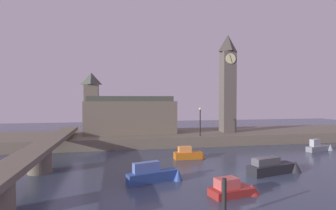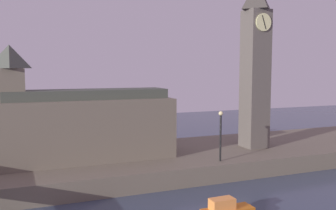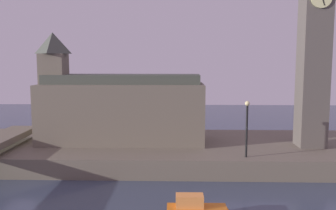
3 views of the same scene
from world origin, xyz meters
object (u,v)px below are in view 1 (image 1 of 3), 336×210
at_px(boat_tour_blue, 155,175).
at_px(boat_cruiser_grey, 319,147).
at_px(parliament_hall, 127,114).
at_px(boat_barge_dark, 276,167).
at_px(mooring_post_left, 224,198).
at_px(boat_patrol_orange, 190,154).
at_px(streetlamp, 200,118).
at_px(clock_tower, 228,82).
at_px(boat_dinghy_red, 236,189).

relative_size(boat_tour_blue, boat_cruiser_grey, 1.12).
bearing_deg(boat_cruiser_grey, parliament_hall, 154.64).
height_order(boat_tour_blue, boat_barge_dark, boat_tour_blue).
distance_m(parliament_hall, boat_tour_blue, 21.22).
xyz_separation_m(mooring_post_left, boat_patrol_orange, (2.28, 15.41, -0.64)).
distance_m(streetlamp, boat_barge_dark, 15.82).
height_order(parliament_hall, boat_tour_blue, parliament_hall).
xyz_separation_m(clock_tower, boat_tour_blue, (-14.97, -19.44, -9.06)).
xyz_separation_m(parliament_hall, boat_dinghy_red, (6.73, -24.98, -4.04)).
bearing_deg(boat_dinghy_red, boat_tour_blue, 142.02).
bearing_deg(parliament_hall, boat_patrol_orange, -62.80).
distance_m(clock_tower, boat_cruiser_grey, 16.30).
xyz_separation_m(boat_tour_blue, boat_barge_dark, (11.44, 0.40, -0.05)).
xyz_separation_m(streetlamp, boat_dinghy_red, (-3.70, -19.80, -3.64)).
xyz_separation_m(boat_tour_blue, boat_patrol_orange, (5.26, 7.85, -0.10)).
xyz_separation_m(clock_tower, streetlamp, (-5.94, -3.80, -5.63)).
xyz_separation_m(boat_patrol_orange, boat_dinghy_red, (0.07, -12.01, -0.10)).
bearing_deg(mooring_post_left, clock_tower, 66.07).
relative_size(boat_barge_dark, boat_cruiser_grey, 1.31).
relative_size(clock_tower, boat_dinghy_red, 3.88).
bearing_deg(boat_tour_blue, clock_tower, 52.41).
bearing_deg(boat_tour_blue, boat_barge_dark, 1.99).
xyz_separation_m(streetlamp, mooring_post_left, (-6.04, -23.20, -2.89)).
bearing_deg(clock_tower, boat_barge_dark, -100.50).
bearing_deg(mooring_post_left, boat_dinghy_red, 55.38).
distance_m(streetlamp, boat_patrol_orange, 9.35).
distance_m(streetlamp, boat_cruiser_grey, 16.31).
bearing_deg(clock_tower, streetlamp, -147.42).
relative_size(streetlamp, boat_barge_dark, 0.72).
distance_m(mooring_post_left, boat_cruiser_grey, 26.38).
xyz_separation_m(streetlamp, boat_cruiser_grey, (14.47, -6.62, -3.56)).
height_order(streetlamp, mooring_post_left, streetlamp).
xyz_separation_m(boat_tour_blue, boat_dinghy_red, (5.33, -4.16, -0.20)).
height_order(boat_barge_dark, boat_cruiser_grey, boat_cruiser_grey).
distance_m(streetlamp, boat_tour_blue, 18.38).
bearing_deg(boat_cruiser_grey, boat_barge_dark, -144.45).
relative_size(parliament_hall, mooring_post_left, 6.00).
height_order(boat_barge_dark, boat_dinghy_red, boat_barge_dark).
height_order(parliament_hall, boat_patrol_orange, parliament_hall).
xyz_separation_m(streetlamp, boat_tour_blue, (-9.03, -15.64, -3.44)).
bearing_deg(boat_patrol_orange, boat_tour_blue, -123.83).
relative_size(parliament_hall, streetlamp, 3.40).
bearing_deg(boat_cruiser_grey, streetlamp, 155.41).
distance_m(clock_tower, parliament_hall, 17.24).
distance_m(clock_tower, boat_patrol_orange, 17.67).
relative_size(parliament_hall, boat_cruiser_grey, 3.21).
bearing_deg(clock_tower, boat_cruiser_grey, -50.68).
bearing_deg(clock_tower, boat_dinghy_red, -112.21).
bearing_deg(mooring_post_left, boat_tour_blue, 111.58).
xyz_separation_m(parliament_hall, boat_cruiser_grey, (24.90, -11.80, -3.96)).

